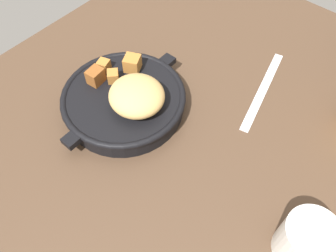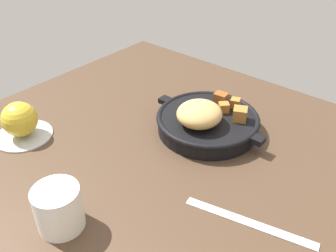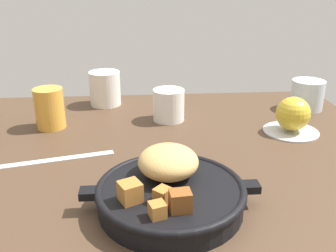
# 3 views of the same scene
# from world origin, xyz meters

# --- Properties ---
(ground_plane) EXTENTS (0.99, 0.87, 0.02)m
(ground_plane) POSITION_xyz_m (0.00, 0.00, -0.01)
(ground_plane) COLOR #473323
(cast_iron_skillet) EXTENTS (0.27, 0.22, 0.08)m
(cast_iron_skillet) POSITION_xyz_m (0.02, -0.13, 0.03)
(cast_iron_skillet) COLOR black
(cast_iron_skillet) RESTS_ON ground_plane
(saucer_plate) EXTENTS (0.12, 0.12, 0.01)m
(saucer_plate) POSITION_xyz_m (0.31, 0.13, 0.00)
(saucer_plate) COLOR #B7BABF
(saucer_plate) RESTS_ON ground_plane
(red_apple) EXTENTS (0.07, 0.07, 0.07)m
(red_apple) POSITION_xyz_m (0.31, 0.13, 0.04)
(red_apple) COLOR gold
(red_apple) RESTS_ON saucer_plate
(butter_knife) EXTENTS (0.21, 0.07, 0.00)m
(butter_knife) POSITION_xyz_m (-0.18, 0.03, 0.00)
(butter_knife) COLOR silver
(butter_knife) RESTS_ON ground_plane
(white_creamer_pitcher) EXTENTS (0.07, 0.07, 0.08)m
(white_creamer_pitcher) POSITION_xyz_m (0.05, 0.23, 0.04)
(white_creamer_pitcher) COLOR white
(white_creamer_pitcher) RESTS_ON ground_plane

